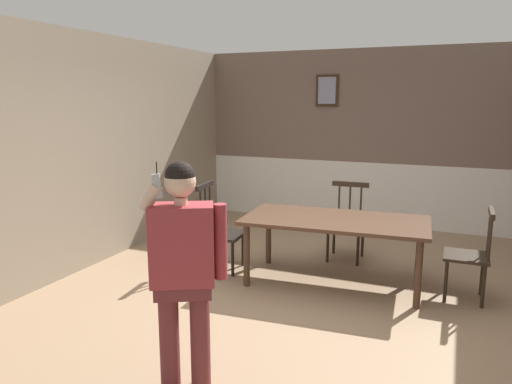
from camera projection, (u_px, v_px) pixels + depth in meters
The scene contains 8 objects.
ground_plane at pixel (291, 298), 4.94m from camera, with size 7.44×7.44×0.00m, color #9E7F60.
room_back_partition at pixel (360, 141), 7.74m from camera, with size 5.32×0.17×2.81m.
room_left_partition at pixel (81, 152), 5.69m from camera, with size 0.13×6.76×2.81m.
dining_table at pixel (335, 225), 5.24m from camera, with size 2.04×1.13×0.74m.
chair_near_window at pixel (219, 231), 5.72m from camera, with size 0.53×0.53×1.05m.
chair_by_doorway at pixel (470, 255), 4.84m from camera, with size 0.43×0.43×0.96m.
chair_at_table_head at pixel (347, 223), 6.10m from camera, with size 0.49×0.49×0.97m.
person_figure at pixel (184, 262), 3.26m from camera, with size 0.52×0.41×1.63m.
Camera 1 is at (1.48, -4.42, 2.02)m, focal length 33.60 mm.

